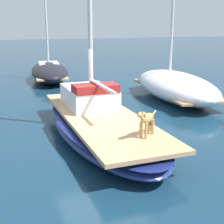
# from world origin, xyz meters

# --- Properties ---
(ground_plane) EXTENTS (120.00, 120.00, 0.00)m
(ground_plane) POSITION_xyz_m (0.00, 0.00, 0.00)
(ground_plane) COLOR #143347
(sailboat_main) EXTENTS (2.62, 7.27, 0.66)m
(sailboat_main) POSITION_xyz_m (0.00, 0.00, 0.34)
(sailboat_main) COLOR navy
(sailboat_main) RESTS_ON ground
(mast_main) EXTENTS (0.14, 2.27, 6.73)m
(mast_main) POSITION_xyz_m (-0.01, 0.74, 3.67)
(mast_main) COLOR silver
(mast_main) RESTS_ON sailboat_main
(cabin_house) EXTENTS (1.43, 2.24, 0.84)m
(cabin_house) POSITION_xyz_m (-0.02, 1.12, 1.01)
(cabin_house) COLOR silver
(cabin_house) RESTS_ON sailboat_main
(dog_tan) EXTENTS (0.79, 0.65, 0.70)m
(dog_tan) POSITION_xyz_m (0.45, -2.13, 1.08)
(dog_tan) COLOR tan
(dog_tan) RESTS_ON sailboat_main
(deck_winch) EXTENTS (0.16, 0.16, 0.21)m
(deck_winch) POSITION_xyz_m (0.74, -1.81, 0.76)
(deck_winch) COLOR #B7B7BC
(deck_winch) RESTS_ON sailboat_main
(moored_boat_far_astern) EXTENTS (2.56, 5.87, 8.17)m
(moored_boat_far_astern) POSITION_xyz_m (0.14, 10.17, 0.56)
(moored_boat_far_astern) COLOR black
(moored_boat_far_astern) RESTS_ON ground
(moored_boat_starboard_side) EXTENTS (3.14, 6.44, 7.08)m
(moored_boat_starboard_side) POSITION_xyz_m (4.58, 3.52, 0.61)
(moored_boat_starboard_side) COLOR white
(moored_boat_starboard_side) RESTS_ON ground
(mooring_buoy) EXTENTS (0.44, 0.44, 0.44)m
(mooring_buoy) POSITION_xyz_m (4.63, 1.65, 0.22)
(mooring_buoy) COLOR #E55119
(mooring_buoy) RESTS_ON ground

